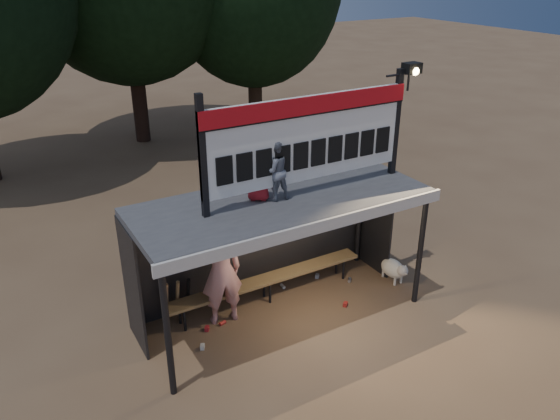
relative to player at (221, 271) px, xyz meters
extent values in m
plane|color=brown|center=(0.99, -0.38, -1.02)|extent=(80.00, 80.00, 0.00)
imported|color=silver|center=(0.00, 0.00, 0.00)|extent=(0.80, 0.57, 2.04)
imported|color=slate|center=(0.88, -0.35, 1.80)|extent=(0.49, 0.39, 1.01)
imported|color=maroon|center=(0.64, -0.23, 1.77)|extent=(0.55, 0.51, 0.95)
cube|color=#404043|center=(0.99, -0.38, 1.24)|extent=(5.00, 2.00, 0.12)
cube|color=silver|center=(0.99, -1.40, 1.20)|extent=(5.10, 0.06, 0.20)
cylinder|color=black|center=(-1.41, -1.28, 0.08)|extent=(0.10, 0.10, 2.20)
cylinder|color=black|center=(3.39, -1.28, 0.08)|extent=(0.10, 0.10, 2.20)
cylinder|color=black|center=(-1.41, 0.52, 0.08)|extent=(0.10, 0.10, 2.20)
cylinder|color=black|center=(3.39, 0.52, 0.08)|extent=(0.10, 0.10, 2.20)
cube|color=black|center=(0.99, 0.62, 0.08)|extent=(5.00, 0.04, 2.20)
cube|color=black|center=(-1.51, 0.12, 0.08)|extent=(0.04, 1.00, 2.20)
cube|color=black|center=(3.49, 0.12, 0.08)|extent=(0.04, 1.00, 2.20)
cylinder|color=black|center=(0.99, 0.62, 1.13)|extent=(5.00, 0.06, 0.06)
cube|color=black|center=(-0.36, -0.38, 2.25)|extent=(0.10, 0.10, 1.90)
cube|color=black|center=(3.34, -0.38, 2.25)|extent=(0.10, 0.10, 1.90)
cube|color=white|center=(1.49, -0.38, 2.25)|extent=(3.80, 0.08, 1.40)
cube|color=red|center=(1.49, -0.43, 2.81)|extent=(3.80, 0.04, 0.28)
cube|color=black|center=(1.49, -0.43, 2.66)|extent=(3.80, 0.02, 0.03)
cube|color=black|center=(-0.04, -0.43, 2.00)|extent=(0.27, 0.03, 0.45)
cube|color=black|center=(0.30, -0.43, 2.00)|extent=(0.27, 0.03, 0.45)
cube|color=black|center=(0.64, -0.43, 2.00)|extent=(0.27, 0.03, 0.45)
cube|color=black|center=(0.98, -0.43, 2.00)|extent=(0.27, 0.03, 0.45)
cube|color=black|center=(1.32, -0.43, 2.00)|extent=(0.27, 0.03, 0.45)
cube|color=black|center=(1.66, -0.43, 2.00)|extent=(0.27, 0.03, 0.45)
cube|color=black|center=(2.00, -0.43, 2.00)|extent=(0.27, 0.03, 0.45)
cube|color=black|center=(2.34, -0.43, 2.00)|extent=(0.27, 0.03, 0.45)
cube|color=black|center=(2.68, -0.43, 2.00)|extent=(0.27, 0.03, 0.45)
cube|color=black|center=(3.02, -0.43, 2.00)|extent=(0.27, 0.03, 0.45)
cylinder|color=black|center=(3.29, -0.38, 3.10)|extent=(0.50, 0.04, 0.04)
cylinder|color=black|center=(3.54, -0.38, 2.95)|extent=(0.04, 0.04, 0.30)
cube|color=black|center=(3.54, -0.43, 3.20)|extent=(0.30, 0.22, 0.18)
sphere|color=#FFD88C|center=(3.54, -0.52, 3.16)|extent=(0.14, 0.14, 0.14)
cube|color=olive|center=(0.99, 0.17, -0.57)|extent=(4.00, 0.35, 0.06)
cylinder|color=black|center=(-0.71, 0.05, -0.80)|extent=(0.05, 0.05, 0.45)
cylinder|color=black|center=(-0.71, 0.29, -0.80)|extent=(0.05, 0.05, 0.45)
cylinder|color=black|center=(0.99, 0.05, -0.80)|extent=(0.05, 0.05, 0.45)
cylinder|color=black|center=(0.99, 0.29, -0.80)|extent=(0.05, 0.05, 0.45)
cylinder|color=black|center=(2.69, 0.05, -0.80)|extent=(0.05, 0.05, 0.45)
cylinder|color=black|center=(2.69, 0.29, -0.80)|extent=(0.05, 0.05, 0.45)
cylinder|color=black|center=(1.99, 11.12, 1.07)|extent=(0.50, 0.50, 4.18)
cylinder|color=#302015|center=(5.99, 10.12, 0.74)|extent=(0.50, 0.50, 3.52)
ellipsoid|color=white|center=(3.52, -0.49, -0.75)|extent=(0.36, 0.58, 0.36)
sphere|color=beige|center=(3.52, -0.77, -0.66)|extent=(0.22, 0.22, 0.22)
cone|color=beige|center=(3.52, -0.87, -0.68)|extent=(0.10, 0.10, 0.10)
cone|color=beige|center=(3.47, -0.79, -0.56)|extent=(0.06, 0.06, 0.07)
cone|color=beige|center=(3.57, -0.79, -0.56)|extent=(0.06, 0.06, 0.07)
cylinder|color=silver|center=(3.44, -0.67, -0.93)|extent=(0.05, 0.05, 0.18)
cylinder|color=beige|center=(3.60, -0.67, -0.93)|extent=(0.05, 0.05, 0.18)
cylinder|color=beige|center=(3.44, -0.31, -0.93)|extent=(0.05, 0.05, 0.18)
cylinder|color=beige|center=(3.60, -0.31, -0.93)|extent=(0.05, 0.05, 0.18)
cylinder|color=silver|center=(3.52, -0.19, -0.68)|extent=(0.04, 0.16, 0.14)
cylinder|color=#A8784E|center=(-0.88, 0.44, -0.59)|extent=(0.07, 0.27, 0.84)
cylinder|color=#A17B4B|center=(-0.68, 0.44, -0.59)|extent=(0.06, 0.30, 0.83)
cylinder|color=black|center=(-0.48, 0.44, -0.59)|extent=(0.09, 0.33, 0.83)
cube|color=#A31C20|center=(-0.38, -0.14, -0.98)|extent=(0.11, 0.12, 0.08)
cylinder|color=#ACACB1|center=(2.74, -0.11, -0.99)|extent=(0.13, 0.13, 0.07)
cube|color=beige|center=(-0.64, -0.56, -0.98)|extent=(0.11, 0.12, 0.08)
cylinder|color=red|center=(-0.08, -0.13, -0.99)|extent=(0.13, 0.10, 0.07)
cube|color=#A9A9AD|center=(2.25, 0.33, -0.98)|extent=(0.12, 0.12, 0.08)
cylinder|color=silver|center=(1.45, 0.37, -0.99)|extent=(0.07, 0.12, 0.07)
cube|color=#AD231D|center=(2.15, -0.76, -0.98)|extent=(0.12, 0.12, 0.08)
camera|label=1|loc=(-3.17, -7.51, 4.93)|focal=35.00mm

